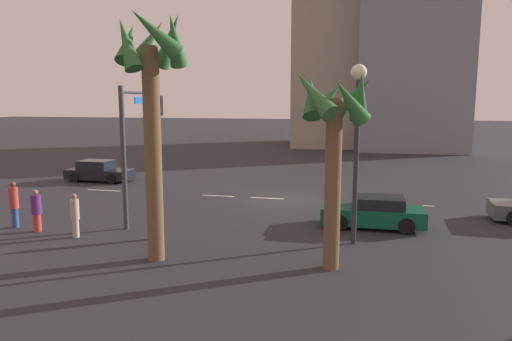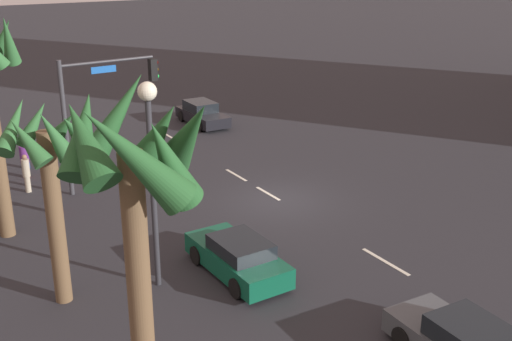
# 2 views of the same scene
# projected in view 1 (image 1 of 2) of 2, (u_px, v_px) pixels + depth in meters

# --- Properties ---
(ground_plane) EXTENTS (220.00, 220.00, 0.00)m
(ground_plane) POSITION_uv_depth(u_px,v_px,m) (283.00, 199.00, 24.82)
(ground_plane) COLOR #28282D
(lane_stripe_2) EXTENTS (2.24, 0.14, 0.01)m
(lane_stripe_2) POSITION_uv_depth(u_px,v_px,m) (411.00, 205.00, 23.35)
(lane_stripe_2) COLOR silver
(lane_stripe_2) RESTS_ON ground_plane
(lane_stripe_3) EXTENTS (1.81, 0.14, 0.01)m
(lane_stripe_3) POSITION_uv_depth(u_px,v_px,m) (267.00, 198.00, 25.01)
(lane_stripe_3) COLOR silver
(lane_stripe_3) RESTS_ON ground_plane
(lane_stripe_4) EXTENTS (1.83, 0.14, 0.01)m
(lane_stripe_4) POSITION_uv_depth(u_px,v_px,m) (218.00, 196.00, 25.63)
(lane_stripe_4) COLOR silver
(lane_stripe_4) RESTS_ON ground_plane
(lane_stripe_5) EXTENTS (2.11, 0.14, 0.01)m
(lane_stripe_5) POSITION_uv_depth(u_px,v_px,m) (104.00, 190.00, 27.21)
(lane_stripe_5) COLOR silver
(lane_stripe_5) RESTS_ON ground_plane
(car_1) EXTENTS (4.28, 1.82, 1.36)m
(car_1) POSITION_uv_depth(u_px,v_px,m) (99.00, 172.00, 30.27)
(car_1) COLOR black
(car_1) RESTS_ON ground_plane
(car_2) EXTENTS (4.17, 1.86, 1.29)m
(car_2) POSITION_uv_depth(u_px,v_px,m) (374.00, 213.00, 19.21)
(car_2) COLOR #0F5138
(car_2) RESTS_ON ground_plane
(traffic_signal) EXTENTS (0.60, 4.51, 5.76)m
(traffic_signal) POSITION_uv_depth(u_px,v_px,m) (138.00, 131.00, 19.99)
(traffic_signal) COLOR #38383D
(traffic_signal) RESTS_ON ground_plane
(streetlamp) EXTENTS (0.56, 0.56, 6.43)m
(streetlamp) POSITION_uv_depth(u_px,v_px,m) (357.00, 121.00, 16.43)
(streetlamp) COLOR #2D2D33
(streetlamp) RESTS_ON ground_plane
(pedestrian_0) EXTENTS (0.40, 0.40, 1.71)m
(pedestrian_0) POSITION_uv_depth(u_px,v_px,m) (153.00, 216.00, 17.48)
(pedestrian_0) COLOR #BF3833
(pedestrian_0) RESTS_ON ground_plane
(pedestrian_1) EXTENTS (0.43, 0.43, 1.93)m
(pedestrian_1) POSITION_uv_depth(u_px,v_px,m) (14.00, 203.00, 19.09)
(pedestrian_1) COLOR #2D478C
(pedestrian_1) RESTS_ON ground_plane
(pedestrian_2) EXTENTS (0.54, 0.54, 1.70)m
(pedestrian_2) POSITION_uv_depth(u_px,v_px,m) (37.00, 210.00, 18.53)
(pedestrian_2) COLOR #BF3833
(pedestrian_2) RESTS_ON ground_plane
(pedestrian_3) EXTENTS (0.43, 0.43, 1.70)m
(pedestrian_3) POSITION_uv_depth(u_px,v_px,m) (75.00, 214.00, 17.73)
(pedestrian_3) COLOR #B2A58C
(pedestrian_3) RESTS_ON ground_plane
(palm_tree_0) EXTENTS (2.56, 2.77, 7.98)m
(palm_tree_0) POSITION_uv_depth(u_px,v_px,m) (152.00, 87.00, 14.55)
(palm_tree_0) COLOR brown
(palm_tree_0) RESTS_ON ground_plane
(palm_tree_2) EXTENTS (2.70, 2.82, 6.17)m
(palm_tree_2) POSITION_uv_depth(u_px,v_px,m) (335.00, 125.00, 13.88)
(palm_tree_2) COLOR brown
(palm_tree_2) RESTS_ON ground_plane
(building_0) EXTENTS (11.13, 11.47, 20.34)m
(building_0) POSITION_uv_depth(u_px,v_px,m) (411.00, 53.00, 49.83)
(building_0) COLOR gray
(building_0) RESTS_ON ground_plane
(building_1) EXTENTS (11.19, 12.41, 22.74)m
(building_1) POSITION_uv_depth(u_px,v_px,m) (340.00, 47.00, 53.92)
(building_1) COLOR #9E9384
(building_1) RESTS_ON ground_plane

